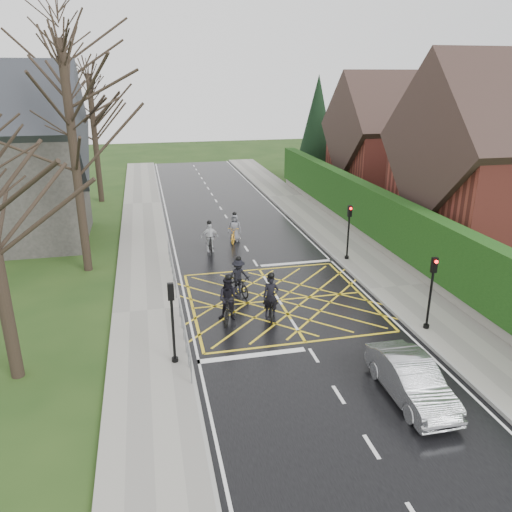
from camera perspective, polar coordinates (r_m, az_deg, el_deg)
name	(u,v)px	position (r m, az deg, el deg)	size (l,w,h in m)	color
ground	(279,300)	(23.35, 2.62, -5.07)	(120.00, 120.00, 0.00)	#1A3311
road	(279,300)	(23.35, 2.62, -5.06)	(9.00, 80.00, 0.01)	black
sidewalk_right	(397,287)	(25.45, 15.79, -3.48)	(3.00, 80.00, 0.15)	gray
sidewalk_left	(147,311)	(22.61, -12.30, -6.20)	(3.00, 80.00, 0.15)	gray
stone_wall	(376,242)	(31.10, 13.59, 1.56)	(0.50, 38.00, 0.70)	slate
hedge	(379,214)	(30.61, 13.85, 4.67)	(0.90, 38.00, 2.80)	black
house_near	(512,171)	(32.23, 27.22, 8.60)	(11.80, 9.80, 11.30)	maroon
house_far	(395,146)	(43.83, 15.55, 12.03)	(9.80, 8.80, 10.30)	maroon
conifer	(317,129)	(49.45, 6.99, 14.16)	(4.60, 4.60, 10.00)	black
church	(9,163)	(33.68, -26.42, 9.48)	(8.80, 7.80, 11.00)	#2D2B28
tree_near	(70,118)	(26.66, -20.50, 14.54)	(9.24, 9.24, 11.44)	black
tree_mid	(67,96)	(34.67, -20.76, 16.70)	(10.08, 10.08, 12.48)	black
tree_far	(92,112)	(42.62, -18.22, 15.41)	(8.40, 8.40, 10.40)	black
railing_south	(184,331)	(19.20, -8.19, -8.52)	(0.05, 5.04, 1.03)	slate
railing_north	(172,263)	(26.04, -9.63, -0.75)	(0.05, 6.04, 1.03)	slate
traffic_light_ne	(348,233)	(28.07, 10.51, 2.61)	(0.24, 0.31, 3.21)	black
traffic_light_se	(430,294)	(21.10, 19.32, -4.13)	(0.24, 0.31, 3.21)	black
traffic_light_sw	(173,324)	(17.89, -9.49, -7.65)	(0.24, 0.31, 3.21)	black
cyclist_rear	(271,303)	(21.52, 1.75, -5.38)	(1.16, 2.22, 2.05)	black
cyclist_back	(229,303)	(21.23, -3.09, -5.39)	(1.29, 2.17, 2.10)	black
cyclist_mid	(239,280)	(23.83, -1.99, -2.74)	(1.24, 2.03, 1.87)	black
cyclist_front	(210,240)	(29.50, -5.30, 1.78)	(1.04, 1.93, 1.93)	black
cyclist_lead	(235,231)	(31.33, -2.43, 2.84)	(1.33, 2.07, 1.90)	orange
car	(411,380)	(17.23, 17.32, -13.33)	(1.42, 4.08, 1.35)	#A2A4A8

